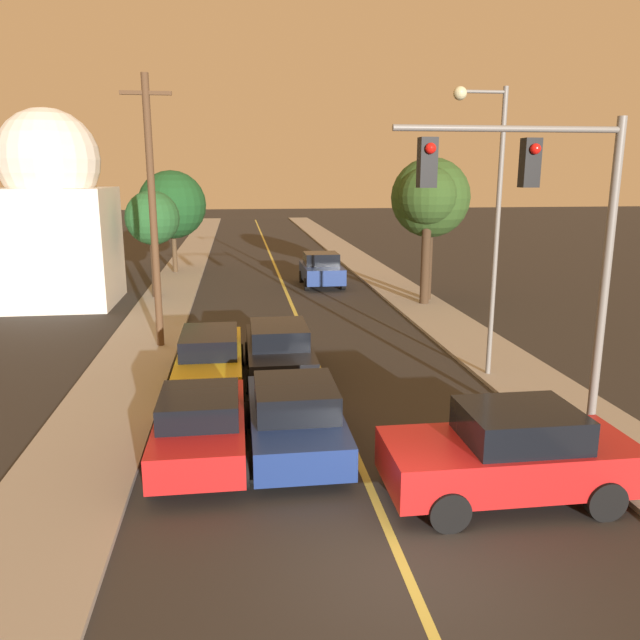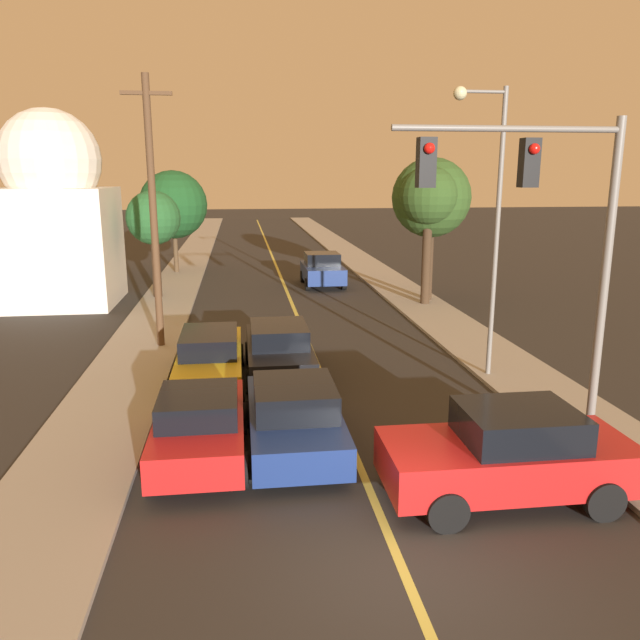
% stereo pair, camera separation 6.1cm
% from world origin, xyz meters
% --- Properties ---
extents(ground_plane, '(200.00, 200.00, 0.00)m').
position_xyz_m(ground_plane, '(0.00, 0.00, 0.00)').
color(ground_plane, '#2D2B28').
extents(road_surface, '(8.96, 80.00, 0.01)m').
position_xyz_m(road_surface, '(0.00, 36.00, 0.01)').
color(road_surface, '#2D2B28').
rests_on(road_surface, ground).
extents(sidewalk_left, '(2.50, 80.00, 0.12)m').
position_xyz_m(sidewalk_left, '(-5.73, 36.00, 0.06)').
color(sidewalk_left, '#9E998E').
rests_on(sidewalk_left, ground).
extents(sidewalk_right, '(2.50, 80.00, 0.12)m').
position_xyz_m(sidewalk_right, '(5.73, 36.00, 0.06)').
color(sidewalk_right, '#9E998E').
rests_on(sidewalk_right, ground).
extents(car_near_lane_front, '(2.03, 4.46, 1.57)m').
position_xyz_m(car_near_lane_front, '(-1.25, 4.39, 0.79)').
color(car_near_lane_front, navy).
rests_on(car_near_lane_front, ground).
extents(car_near_lane_second, '(1.95, 4.72, 1.59)m').
position_xyz_m(car_near_lane_second, '(-1.25, 9.56, 0.81)').
color(car_near_lane_second, black).
rests_on(car_near_lane_second, ground).
extents(car_outer_lane_front, '(1.91, 4.16, 1.53)m').
position_xyz_m(car_outer_lane_front, '(-3.22, 4.13, 0.80)').
color(car_outer_lane_front, red).
rests_on(car_outer_lane_front, ground).
extents(car_outer_lane_second, '(1.87, 5.18, 1.56)m').
position_xyz_m(car_outer_lane_second, '(-3.22, 9.09, 0.80)').
color(car_outer_lane_second, gold).
rests_on(car_outer_lane_second, ground).
extents(car_far_oncoming, '(2.12, 4.00, 1.75)m').
position_xyz_m(car_far_oncoming, '(2.02, 24.48, 0.87)').
color(car_far_oncoming, navy).
rests_on(car_far_oncoming, ground).
extents(car_crossing_right, '(4.50, 2.05, 1.75)m').
position_xyz_m(car_crossing_right, '(2.43, 1.85, 0.89)').
color(car_crossing_right, red).
rests_on(car_crossing_right, ground).
extents(traffic_signal_mast, '(4.50, 0.42, 6.78)m').
position_xyz_m(traffic_signal_mast, '(3.51, 3.34, 4.92)').
color(traffic_signal_mast, slate).
rests_on(traffic_signal_mast, ground).
extents(streetlamp_right, '(1.51, 0.36, 7.98)m').
position_xyz_m(streetlamp_right, '(4.52, 8.64, 5.13)').
color(streetlamp_right, slate).
rests_on(streetlamp_right, ground).
extents(utility_pole_left, '(1.60, 0.24, 8.79)m').
position_xyz_m(utility_pole_left, '(-5.08, 13.08, 4.68)').
color(utility_pole_left, '#513823').
rests_on(utility_pole_left, ground).
extents(tree_left_near, '(2.51, 2.51, 4.98)m').
position_xyz_m(tree_left_near, '(-6.26, 21.96, 3.78)').
color(tree_left_near, '#3D2B1C').
rests_on(tree_left_near, ground).
extents(tree_left_far, '(3.94, 3.94, 5.93)m').
position_xyz_m(tree_left_far, '(-6.11, 29.75, 4.07)').
color(tree_left_far, '#4C3823').
rests_on(tree_left_far, ground).
extents(tree_right_near, '(2.57, 2.57, 6.07)m').
position_xyz_m(tree_right_near, '(5.94, 18.77, 4.80)').
color(tree_right_near, '#3D2B1C').
rests_on(tree_right_near, ground).
extents(tree_right_far, '(3.57, 3.57, 6.45)m').
position_xyz_m(tree_right_far, '(6.34, 19.69, 4.76)').
color(tree_right_far, '#3D2B1C').
rests_on(tree_right_far, ground).
extents(domed_building_left, '(4.98, 4.98, 8.64)m').
position_xyz_m(domed_building_left, '(-10.47, 21.39, 4.12)').
color(domed_building_left, silver).
rests_on(domed_building_left, ground).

